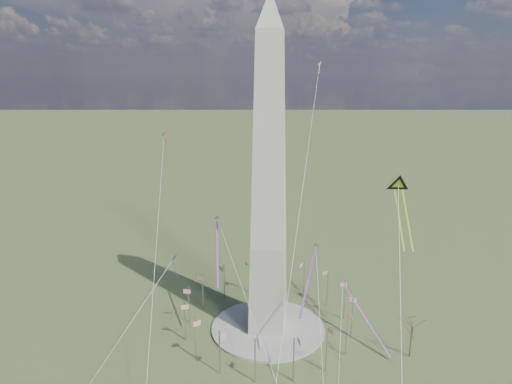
# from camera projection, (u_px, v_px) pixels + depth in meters

# --- Properties ---
(ground) EXTENTS (2000.00, 2000.00, 0.00)m
(ground) POSITION_uv_depth(u_px,v_px,m) (268.00, 329.00, 145.61)
(ground) COLOR #40552A
(ground) RESTS_ON ground
(plaza) EXTENTS (36.00, 36.00, 0.80)m
(plaza) POSITION_uv_depth(u_px,v_px,m) (268.00, 328.00, 145.50)
(plaza) COLOR #9D9C90
(plaza) RESTS_ON ground
(washington_monument) EXTENTS (15.56, 15.56, 100.00)m
(washington_monument) POSITION_uv_depth(u_px,v_px,m) (269.00, 183.00, 133.43)
(washington_monument) COLOR #BFB6A0
(washington_monument) RESTS_ON plaza
(flagpole_ring) EXTENTS (54.40, 54.40, 13.00)m
(flagpole_ring) POSITION_uv_depth(u_px,v_px,m) (268.00, 309.00, 143.76)
(flagpole_ring) COLOR #AEAFB5
(flagpole_ring) RESTS_ON ground
(tree_near) EXTENTS (8.17, 8.17, 14.29)m
(tree_near) POSITION_uv_depth(u_px,v_px,m) (412.00, 325.00, 129.12)
(tree_near) COLOR brown
(tree_near) RESTS_ON ground
(kite_delta_black) EXTENTS (8.09, 21.63, 17.91)m
(kite_delta_black) POSITION_uv_depth(u_px,v_px,m) (399.00, 188.00, 140.68)
(kite_delta_black) COLOR black
(kite_delta_black) RESTS_ON ground
(kite_diamond_purple) EXTENTS (1.56, 2.68, 8.47)m
(kite_diamond_purple) POSITION_uv_depth(u_px,v_px,m) (174.00, 261.00, 150.23)
(kite_diamond_purple) COLOR navy
(kite_diamond_purple) RESTS_ON ground
(kite_streamer_left) EXTENTS (4.47, 20.46, 14.10)m
(kite_streamer_left) POSITION_uv_depth(u_px,v_px,m) (310.00, 270.00, 129.23)
(kite_streamer_left) COLOR red
(kite_streamer_left) RESTS_ON ground
(kite_streamer_mid) EXTENTS (6.54, 21.72, 15.15)m
(kite_streamer_mid) POSITION_uv_depth(u_px,v_px,m) (217.00, 241.00, 140.88)
(kite_streamer_mid) COLOR red
(kite_streamer_mid) RESTS_ON ground
(kite_streamer_right) EXTENTS (14.94, 18.61, 15.50)m
(kite_streamer_right) POSITION_uv_depth(u_px,v_px,m) (358.00, 306.00, 139.46)
(kite_streamer_right) COLOR red
(kite_streamer_right) RESTS_ON ground
(kite_small_red) EXTENTS (1.46, 2.18, 4.65)m
(kite_small_red) POSITION_uv_depth(u_px,v_px,m) (164.00, 135.00, 166.96)
(kite_small_red) COLOR red
(kite_small_red) RESTS_ON ground
(kite_small_white) EXTENTS (1.61, 1.43, 4.34)m
(kite_small_white) POSITION_uv_depth(u_px,v_px,m) (320.00, 65.00, 163.07)
(kite_small_white) COLOR silver
(kite_small_white) RESTS_ON ground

